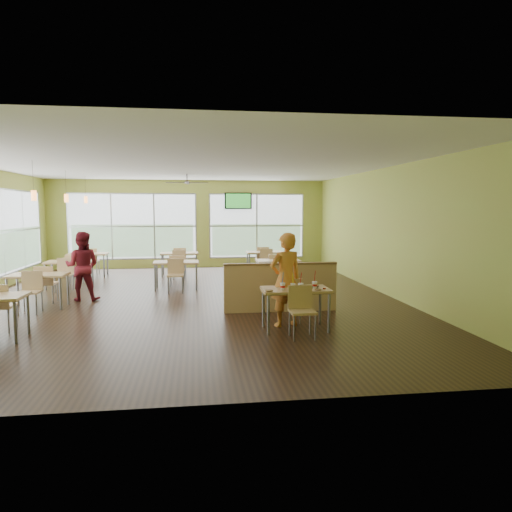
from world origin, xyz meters
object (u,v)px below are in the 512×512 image
Objects in this scene: main_table at (295,295)px; man_plaid at (286,280)px; half_wall_divider at (281,287)px; food_basket at (313,286)px.

man_plaid is (-0.13, 0.27, 0.24)m from main_table.
main_table is at bearing -90.00° from half_wall_divider.
half_wall_divider is at bearing 90.00° from main_table.
man_plaid is 0.53m from food_basket.
man_plaid is at bearing 151.25° from food_basket.
main_table reaches higher than food_basket.
main_table is at bearing 97.97° from man_plaid.
food_basket is at bearing -77.10° from half_wall_divider.
food_basket is (0.33, -1.43, 0.26)m from half_wall_divider.
main_table is 1.45m from half_wall_divider.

